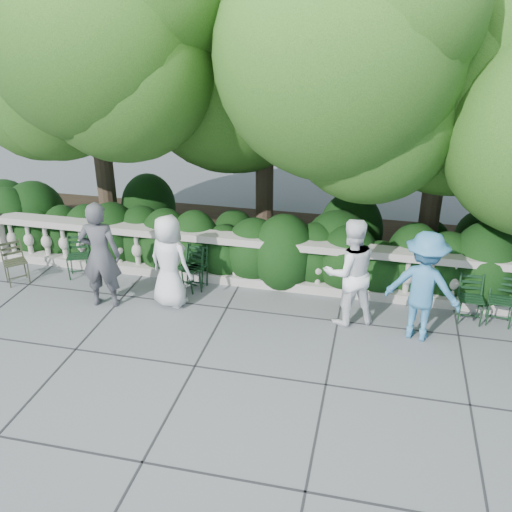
% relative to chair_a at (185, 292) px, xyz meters
% --- Properties ---
extents(ground, '(90.00, 90.00, 0.00)m').
position_rel_chair_a_xyz_m(ground, '(1.43, -1.21, 0.00)').
color(ground, '#55585D').
rests_on(ground, ground).
extents(balustrade, '(12.00, 0.44, 1.00)m').
position_rel_chair_a_xyz_m(balustrade, '(1.43, 0.59, 0.49)').
color(balustrade, '#9E998E').
rests_on(balustrade, ground).
extents(shrub_hedge, '(15.00, 2.60, 1.70)m').
position_rel_chair_a_xyz_m(shrub_hedge, '(1.43, 1.79, 0.00)').
color(shrub_hedge, black).
rests_on(shrub_hedge, ground).
extents(tree_canopy, '(15.04, 6.52, 6.78)m').
position_rel_chair_a_xyz_m(tree_canopy, '(2.11, 1.98, 3.96)').
color(tree_canopy, '#3F3023').
rests_on(tree_canopy, ground).
extents(chair_a, '(0.58, 0.60, 0.84)m').
position_rel_chair_a_xyz_m(chair_a, '(0.00, 0.00, 0.00)').
color(chair_a, black).
rests_on(chair_a, ground).
extents(chair_b, '(0.58, 0.61, 0.84)m').
position_rel_chair_a_xyz_m(chair_b, '(-2.21, 0.01, 0.00)').
color(chair_b, black).
rests_on(chair_b, ground).
extents(chair_d, '(0.47, 0.51, 0.84)m').
position_rel_chair_a_xyz_m(chair_d, '(0.13, 0.07, 0.00)').
color(chair_d, black).
rests_on(chair_d, ground).
extents(chair_e, '(0.45, 0.49, 0.84)m').
position_rel_chair_a_xyz_m(chair_e, '(5.12, -0.05, 0.00)').
color(chair_e, black).
rests_on(chair_e, ground).
extents(chair_f, '(0.50, 0.53, 0.84)m').
position_rel_chair_a_xyz_m(chair_f, '(5.59, 0.00, 0.00)').
color(chair_f, black).
rests_on(chair_f, ground).
extents(chair_weathered, '(0.65, 0.65, 0.84)m').
position_rel_chair_a_xyz_m(chair_weathered, '(-3.21, -0.47, 0.00)').
color(chair_weathered, black).
rests_on(chair_weathered, ground).
extents(person_businessman, '(0.96, 0.77, 1.71)m').
position_rel_chair_a_xyz_m(person_businessman, '(-0.09, -0.47, 0.86)').
color(person_businessman, silver).
rests_on(person_businessman, ground).
extents(person_woman_grey, '(0.78, 0.57, 1.97)m').
position_rel_chair_a_xyz_m(person_woman_grey, '(-1.26, -0.76, 0.98)').
color(person_woman_grey, '#444449').
rests_on(person_woman_grey, ground).
extents(person_casual_man, '(1.13, 1.03, 1.89)m').
position_rel_chair_a_xyz_m(person_casual_man, '(3.07, -0.36, 0.95)').
color(person_casual_man, white).
rests_on(person_casual_man, ground).
extents(person_older_blue, '(1.33, 0.95, 1.86)m').
position_rel_chair_a_xyz_m(person_older_blue, '(4.25, -0.57, 0.93)').
color(person_older_blue, teal).
rests_on(person_older_blue, ground).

